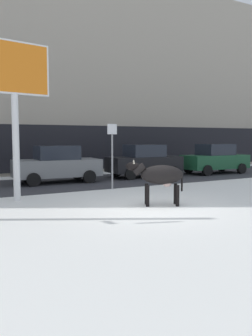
{
  "coord_description": "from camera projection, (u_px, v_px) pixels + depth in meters",
  "views": [
    {
      "loc": [
        -6.09,
        -9.31,
        2.24
      ],
      "look_at": [
        0.24,
        2.12,
        1.1
      ],
      "focal_mm": 37.37,
      "sensor_mm": 36.0,
      "label": 1
    }
  ],
  "objects": [
    {
      "name": "building_facade",
      "position": [
        33.0,
        74.0,
        23.29
      ],
      "size": [
        44.0,
        6.1,
        13.0
      ],
      "color": "#A39989",
      "rests_on": "ground"
    },
    {
      "name": "ground_plane",
      "position": [
        151.0,
        207.0,
        11.25
      ],
      "size": [
        120.0,
        120.0,
        0.0
      ],
      "primitive_type": "plane",
      "color": "white"
    },
    {
      "name": "car_black_sedan",
      "position": [
        144.0,
        161.0,
        19.82
      ],
      "size": [
        4.25,
        2.07,
        1.84
      ],
      "color": "black",
      "rests_on": "ground"
    },
    {
      "name": "street_sign",
      "position": [
        112.0,
        151.0,
        15.01
      ],
      "size": [
        0.44,
        0.08,
        2.82
      ],
      "color": "gray",
      "rests_on": "ground"
    },
    {
      "name": "cow_black",
      "position": [
        160.0,
        176.0,
        11.5
      ],
      "size": [
        1.87,
        1.24,
        1.54
      ],
      "color": "black",
      "rests_on": "ground"
    },
    {
      "name": "billboard",
      "position": [
        14.0,
        78.0,
        12.1
      ],
      "size": [
        2.52,
        0.59,
        5.56
      ],
      "color": "silver",
      "rests_on": "ground"
    },
    {
      "name": "car_grey_sedan",
      "position": [
        57.0,
        165.0,
        17.31
      ],
      "size": [
        4.25,
        2.07,
        1.84
      ],
      "color": "slate",
      "rests_on": "ground"
    },
    {
      "name": "car_darkgreen_sedan",
      "position": [
        215.0,
        159.0,
        21.79
      ],
      "size": [
        4.25,
        2.07,
        1.84
      ],
      "color": "#194C2D",
      "rests_on": "ground"
    },
    {
      "name": "pedestrian_by_cars",
      "position": [
        153.0,
        158.0,
        23.5
      ],
      "size": [
        0.36,
        0.24,
        1.73
      ],
      "color": "#282833",
      "rests_on": "ground"
    },
    {
      "name": "road_strip",
      "position": [
        74.0,
        183.0,
        17.38
      ],
      "size": [
        60.0,
        5.6,
        0.01
      ],
      "primitive_type": "cube",
      "color": "#333338",
      "rests_on": "ground"
    }
  ]
}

